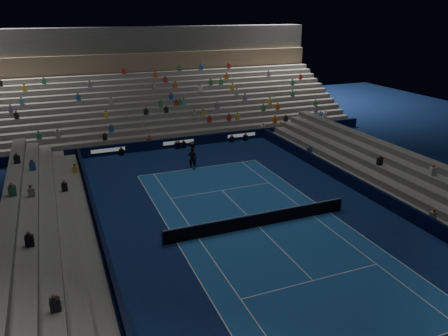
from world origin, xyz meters
name	(u,v)px	position (x,y,z in m)	size (l,w,h in m)	color
ground	(259,227)	(0.00, 0.00, 0.00)	(90.00, 90.00, 0.00)	#0C1E4C
court_surface	(259,227)	(0.00, 0.00, 0.01)	(10.97, 23.77, 0.01)	#1C549C
sponsor_barrier_far	(178,142)	(0.00, 18.50, 0.50)	(44.00, 0.25, 1.00)	black
sponsor_barrier_east	(379,197)	(9.70, 0.00, 0.50)	(0.25, 37.00, 1.00)	black
sponsor_barrier_west	(105,249)	(-9.70, 0.00, 0.50)	(0.25, 37.00, 1.00)	black
grandstand_main	(155,98)	(0.00, 27.90, 3.38)	(44.00, 15.20, 11.20)	slate
grandstand_east	(417,185)	(13.17, 0.00, 0.92)	(5.00, 37.00, 2.50)	slate
grandstand_west	(38,255)	(-13.17, 0.00, 0.92)	(5.00, 37.00, 2.50)	slate
tennis_net	(259,220)	(0.00, 0.00, 0.50)	(12.90, 0.10, 1.10)	#B2B2B7
tennis_player	(193,158)	(-0.63, 11.80, 1.00)	(0.73, 0.48, 2.00)	black
broadcast_camera	(192,145)	(1.33, 17.96, 0.27)	(0.39, 0.82, 0.51)	black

